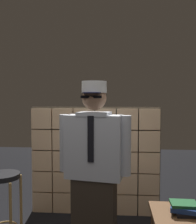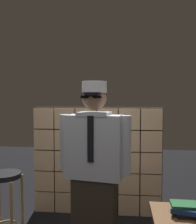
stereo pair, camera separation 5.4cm
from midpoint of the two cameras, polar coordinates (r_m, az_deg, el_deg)
The scene contains 5 objects.
glass_block_wall at distance 3.54m, azimuth 0.17°, elevation -11.01°, with size 1.78×0.10×1.49m.
standing_person at distance 2.44m, azimuth -0.18°, elevation -12.98°, with size 0.70×0.34×1.74m.
bar_stool at distance 2.92m, azimuth -19.75°, elevation -16.75°, with size 0.34×0.34×0.81m.
side_table at distance 2.62m, azimuth 18.80°, elevation -22.41°, with size 0.52×0.52×0.54m.
book_stack at distance 2.56m, azimuth 19.66°, elevation -19.92°, with size 0.28×0.23×0.10m.
Camera 2 is at (0.37, -1.91, 1.58)m, focal length 40.58 mm.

